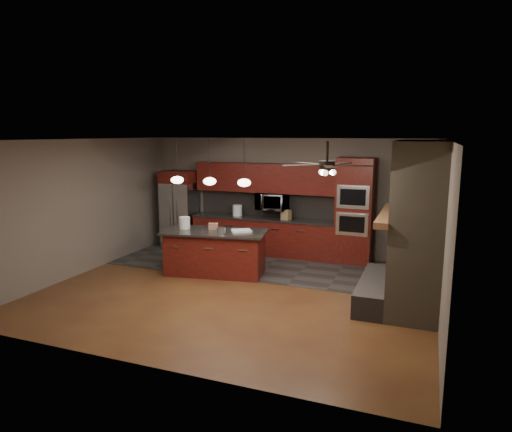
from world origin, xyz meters
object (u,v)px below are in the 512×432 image
at_px(white_bucket, 185,223).
at_px(kitchen_island, 215,252).
at_px(refrigerator, 180,209).
at_px(oven_tower, 354,211).
at_px(microwave, 272,201).
at_px(paint_tray, 241,231).
at_px(counter_bucket, 237,210).
at_px(paint_can, 221,231).
at_px(counter_box, 286,215).
at_px(cardboard_box, 213,226).

bearing_deg(white_bucket, kitchen_island, 0.68).
distance_m(refrigerator, kitchen_island, 2.66).
height_order(oven_tower, white_bucket, oven_tower).
height_order(microwave, kitchen_island, microwave).
relative_size(paint_tray, counter_bucket, 1.48).
xyz_separation_m(oven_tower, counter_bucket, (-2.86, 0.01, -0.16)).
bearing_deg(refrigerator, kitchen_island, -44.10).
bearing_deg(oven_tower, paint_can, -138.49).
distance_m(oven_tower, paint_tray, 2.68).
distance_m(microwave, paint_can, 2.17).
relative_size(kitchen_island, counter_box, 9.86).
bearing_deg(refrigerator, cardboard_box, -43.26).
bearing_deg(refrigerator, oven_tower, 0.96).
xyz_separation_m(white_bucket, counter_box, (1.67, 1.85, -0.03)).
relative_size(kitchen_island, cardboard_box, 11.53).
bearing_deg(paint_tray, paint_can, -168.88).
distance_m(white_bucket, paint_tray, 1.26).
bearing_deg(microwave, kitchen_island, -106.72).
xyz_separation_m(cardboard_box, counter_bucket, (-0.20, 1.74, 0.05)).
height_order(paint_can, cardboard_box, cardboard_box).
bearing_deg(counter_box, cardboard_box, -105.19).
bearing_deg(cardboard_box, oven_tower, 9.88).
bearing_deg(oven_tower, counter_bucket, 179.85).
bearing_deg(counter_box, white_bucket, -114.84).
bearing_deg(refrigerator, paint_tray, -34.78).
bearing_deg(kitchen_island, oven_tower, 27.03).
bearing_deg(kitchen_island, paint_tray, 5.02).
height_order(kitchen_island, counter_box, counter_box).
relative_size(refrigerator, kitchen_island, 0.87).
bearing_deg(paint_can, microwave, 80.54).
bearing_deg(counter_bucket, oven_tower, -0.15).
bearing_deg(white_bucket, paint_can, -10.02).
distance_m(oven_tower, paint_can, 3.12).
height_order(oven_tower, cardboard_box, oven_tower).
bearing_deg(kitchen_island, cardboard_box, 115.46).
bearing_deg(paint_tray, cardboard_box, 144.69).
xyz_separation_m(microwave, paint_tray, (-0.04, -1.81, -0.36)).
height_order(microwave, white_bucket, microwave).
bearing_deg(oven_tower, kitchen_island, -143.60).
distance_m(kitchen_island, cardboard_box, 0.55).
xyz_separation_m(oven_tower, white_bucket, (-3.26, -1.89, -0.15)).
distance_m(paint_can, counter_bucket, 2.14).
xyz_separation_m(kitchen_island, counter_box, (0.97, 1.84, 0.55)).
height_order(kitchen_island, cardboard_box, cardboard_box).
xyz_separation_m(microwave, kitchen_island, (-0.58, -1.94, -0.83)).
relative_size(white_bucket, paint_can, 1.41).
xyz_separation_m(refrigerator, paint_can, (2.10, -1.99, -0.01)).
relative_size(kitchen_island, white_bucket, 9.05).
height_order(paint_can, paint_tray, paint_can).
relative_size(microwave, cardboard_box, 3.72).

